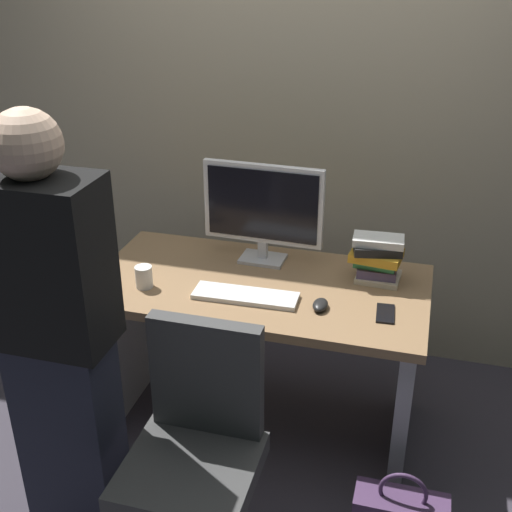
{
  "coord_description": "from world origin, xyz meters",
  "views": [
    {
      "loc": [
        0.64,
        -2.38,
        2.08
      ],
      "look_at": [
        0.0,
        -0.05,
        0.9
      ],
      "focal_mm": 46.01,
      "sensor_mm": 36.0,
      "label": 1
    }
  ],
  "objects_px": {
    "person_at_desk": "(57,342)",
    "book_stack": "(377,258)",
    "mouse": "(320,305)",
    "monitor": "(263,208)",
    "keyboard": "(246,296)",
    "cell_phone": "(385,313)",
    "office_chair": "(196,468)",
    "cup_near_keyboard": "(144,277)",
    "desk": "(259,329)"
  },
  "relations": [
    {
      "from": "cup_near_keyboard",
      "to": "cell_phone",
      "type": "bearing_deg",
      "value": 2.56
    },
    {
      "from": "person_at_desk",
      "to": "monitor",
      "type": "relative_size",
      "value": 3.03
    },
    {
      "from": "desk",
      "to": "cup_near_keyboard",
      "type": "bearing_deg",
      "value": -160.06
    },
    {
      "from": "mouse",
      "to": "cup_near_keyboard",
      "type": "xyz_separation_m",
      "value": [
        -0.75,
        -0.02,
        0.03
      ]
    },
    {
      "from": "monitor",
      "to": "keyboard",
      "type": "bearing_deg",
      "value": -86.57
    },
    {
      "from": "mouse",
      "to": "book_stack",
      "type": "xyz_separation_m",
      "value": [
        0.18,
        0.31,
        0.09
      ]
    },
    {
      "from": "book_stack",
      "to": "cell_phone",
      "type": "height_order",
      "value": "book_stack"
    },
    {
      "from": "person_at_desk",
      "to": "book_stack",
      "type": "distance_m",
      "value": 1.34
    },
    {
      "from": "office_chair",
      "to": "person_at_desk",
      "type": "bearing_deg",
      "value": 176.88
    },
    {
      "from": "person_at_desk",
      "to": "book_stack",
      "type": "bearing_deg",
      "value": 43.21
    },
    {
      "from": "monitor",
      "to": "cell_phone",
      "type": "height_order",
      "value": "monitor"
    },
    {
      "from": "keyboard",
      "to": "cup_near_keyboard",
      "type": "height_order",
      "value": "cup_near_keyboard"
    },
    {
      "from": "office_chair",
      "to": "cell_phone",
      "type": "bearing_deg",
      "value": 50.14
    },
    {
      "from": "office_chair",
      "to": "person_at_desk",
      "type": "xyz_separation_m",
      "value": [
        -0.49,
        0.03,
        0.41
      ]
    },
    {
      "from": "book_stack",
      "to": "cell_phone",
      "type": "distance_m",
      "value": 0.31
    },
    {
      "from": "person_at_desk",
      "to": "keyboard",
      "type": "distance_m",
      "value": 0.79
    },
    {
      "from": "office_chair",
      "to": "keyboard",
      "type": "distance_m",
      "value": 0.72
    },
    {
      "from": "desk",
      "to": "mouse",
      "type": "xyz_separation_m",
      "value": [
        0.29,
        -0.14,
        0.25
      ]
    },
    {
      "from": "desk",
      "to": "cup_near_keyboard",
      "type": "distance_m",
      "value": 0.56
    },
    {
      "from": "monitor",
      "to": "mouse",
      "type": "distance_m",
      "value": 0.54
    },
    {
      "from": "person_at_desk",
      "to": "monitor",
      "type": "height_order",
      "value": "person_at_desk"
    },
    {
      "from": "book_stack",
      "to": "mouse",
      "type": "bearing_deg",
      "value": -121.08
    },
    {
      "from": "desk",
      "to": "person_at_desk",
      "type": "distance_m",
      "value": 0.97
    },
    {
      "from": "cup_near_keyboard",
      "to": "person_at_desk",
      "type": "bearing_deg",
      "value": -94.66
    },
    {
      "from": "mouse",
      "to": "book_stack",
      "type": "distance_m",
      "value": 0.37
    },
    {
      "from": "office_chair",
      "to": "mouse",
      "type": "distance_m",
      "value": 0.78
    },
    {
      "from": "keyboard",
      "to": "monitor",
      "type": "bearing_deg",
      "value": 91.79
    },
    {
      "from": "office_chair",
      "to": "cell_phone",
      "type": "height_order",
      "value": "office_chair"
    },
    {
      "from": "desk",
      "to": "keyboard",
      "type": "xyz_separation_m",
      "value": [
        -0.02,
        -0.14,
        0.24
      ]
    },
    {
      "from": "mouse",
      "to": "monitor",
      "type": "bearing_deg",
      "value": 133.14
    },
    {
      "from": "office_chair",
      "to": "monitor",
      "type": "distance_m",
      "value": 1.15
    },
    {
      "from": "keyboard",
      "to": "book_stack",
      "type": "bearing_deg",
      "value": 29.9
    },
    {
      "from": "desk",
      "to": "person_at_desk",
      "type": "height_order",
      "value": "person_at_desk"
    },
    {
      "from": "office_chair",
      "to": "book_stack",
      "type": "distance_m",
      "value": 1.14
    },
    {
      "from": "keyboard",
      "to": "cell_phone",
      "type": "height_order",
      "value": "keyboard"
    },
    {
      "from": "monitor",
      "to": "book_stack",
      "type": "bearing_deg",
      "value": -5.23
    },
    {
      "from": "person_at_desk",
      "to": "monitor",
      "type": "distance_m",
      "value": 1.08
    },
    {
      "from": "monitor",
      "to": "cell_phone",
      "type": "bearing_deg",
      "value": -29.37
    },
    {
      "from": "cup_near_keyboard",
      "to": "cell_phone",
      "type": "relative_size",
      "value": 0.66
    },
    {
      "from": "keyboard",
      "to": "cell_phone",
      "type": "relative_size",
      "value": 2.99
    },
    {
      "from": "person_at_desk",
      "to": "cell_phone",
      "type": "height_order",
      "value": "person_at_desk"
    },
    {
      "from": "person_at_desk",
      "to": "office_chair",
      "type": "bearing_deg",
      "value": -3.12
    },
    {
      "from": "person_at_desk",
      "to": "mouse",
      "type": "bearing_deg",
      "value": 37.69
    },
    {
      "from": "office_chair",
      "to": "person_at_desk",
      "type": "height_order",
      "value": "person_at_desk"
    },
    {
      "from": "office_chair",
      "to": "cup_near_keyboard",
      "type": "bearing_deg",
      "value": 125.69
    },
    {
      "from": "cup_near_keyboard",
      "to": "book_stack",
      "type": "bearing_deg",
      "value": 19.34
    },
    {
      "from": "office_chair",
      "to": "mouse",
      "type": "relative_size",
      "value": 9.4
    },
    {
      "from": "person_at_desk",
      "to": "cup_near_keyboard",
      "type": "xyz_separation_m",
      "value": [
        0.05,
        0.59,
        -0.05
      ]
    },
    {
      "from": "desk",
      "to": "person_at_desk",
      "type": "bearing_deg",
      "value": -123.6
    },
    {
      "from": "office_chair",
      "to": "monitor",
      "type": "bearing_deg",
      "value": 91.72
    }
  ]
}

